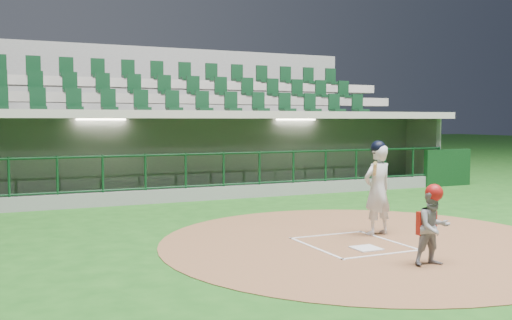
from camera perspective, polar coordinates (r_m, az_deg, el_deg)
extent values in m
plane|color=#1A4F16|center=(10.33, 8.71, -8.06)|extent=(120.00, 120.00, 0.00)
cylinder|color=brown|center=(10.33, 10.73, -8.05)|extent=(7.20, 7.20, 0.01)
cube|color=white|center=(9.76, 10.96, -8.66)|extent=(0.43, 0.43, 0.02)
cube|color=white|center=(9.69, 5.91, -8.73)|extent=(0.05, 1.80, 0.01)
cube|color=white|center=(10.51, 13.08, -7.81)|extent=(0.05, 1.80, 0.01)
cube|color=white|center=(10.78, 7.11, -7.44)|extent=(1.55, 0.05, 0.01)
cube|color=white|center=(9.40, 12.56, -9.20)|extent=(1.55, 0.05, 0.01)
cube|color=slate|center=(17.11, -5.09, -5.09)|extent=(15.00, 3.00, 0.10)
cube|color=slate|center=(18.46, -6.74, -0.06)|extent=(15.00, 0.20, 2.70)
cube|color=beige|center=(18.33, -6.63, 0.69)|extent=(13.50, 0.04, 0.90)
cube|color=slate|center=(20.63, 14.98, 0.26)|extent=(0.20, 3.00, 2.70)
cube|color=#ACA69B|center=(16.66, -4.87, 4.51)|extent=(15.40, 3.50, 0.20)
cube|color=gray|center=(15.57, -3.25, -3.38)|extent=(15.00, 0.15, 0.40)
cube|color=black|center=(15.44, -3.27, 2.42)|extent=(15.00, 0.01, 0.95)
cube|color=brown|center=(18.06, -6.19, -3.74)|extent=(12.75, 0.40, 0.45)
cube|color=white|center=(16.17, -15.28, 3.93)|extent=(1.30, 0.35, 0.04)
cube|color=white|center=(18.10, 3.89, 4.06)|extent=(1.30, 0.35, 0.04)
cube|color=black|center=(19.64, 18.59, -0.73)|extent=(1.80, 0.18, 1.20)
imported|color=#B11E13|center=(16.71, -23.37, -2.31)|extent=(1.32, 0.99, 1.82)
imported|color=maroon|center=(17.27, -9.80, -1.73)|extent=(1.20, 0.85, 1.89)
imported|color=#AB1812|center=(17.78, -3.41, -1.88)|extent=(0.95, 0.79, 1.66)
imported|color=#B51913|center=(19.33, 4.61, -1.30)|extent=(1.68, 1.08, 1.73)
cube|color=slate|center=(20.02, -8.16, 1.10)|extent=(17.00, 6.50, 2.50)
cube|color=#A49F94|center=(18.56, -6.91, 4.44)|extent=(16.60, 0.95, 0.30)
cube|color=gray|center=(19.48, -7.76, 6.03)|extent=(16.60, 0.95, 0.30)
cube|color=#A19B92|center=(20.42, -8.53, 7.47)|extent=(16.60, 0.95, 0.30)
cube|color=gray|center=(23.24, -10.47, 4.86)|extent=(17.00, 0.25, 5.05)
imported|color=silver|center=(10.86, 12.06, -2.94)|extent=(0.66, 0.49, 1.68)
sphere|color=black|center=(10.79, 12.12, 1.18)|extent=(0.28, 0.28, 0.28)
cylinder|color=#A6894C|center=(10.47, 11.79, -1.01)|extent=(0.58, 0.79, 0.39)
imported|color=gray|center=(8.82, 17.32, -6.46)|extent=(0.58, 0.47, 1.13)
sphere|color=#A21311|center=(8.75, 17.39, -3.15)|extent=(0.26, 0.26, 0.26)
cube|color=#AB1D12|center=(8.93, 16.68, -6.03)|extent=(0.32, 0.10, 0.35)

